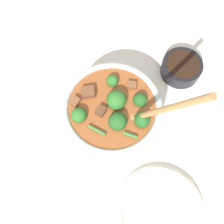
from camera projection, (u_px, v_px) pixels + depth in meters
name	position (u px, v px, depth m)	size (l,w,h in m)	color
ground_plane	(112.00, 122.00, 0.71)	(4.00, 4.00, 0.00)	silver
stew_bowl	(112.00, 113.00, 0.65)	(0.22, 0.27, 0.31)	#B2C6BC
condiment_bowl	(181.00, 67.00, 0.74)	(0.11, 0.11, 0.04)	black
empty_plate	(160.00, 209.00, 0.62)	(0.20, 0.20, 0.02)	silver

